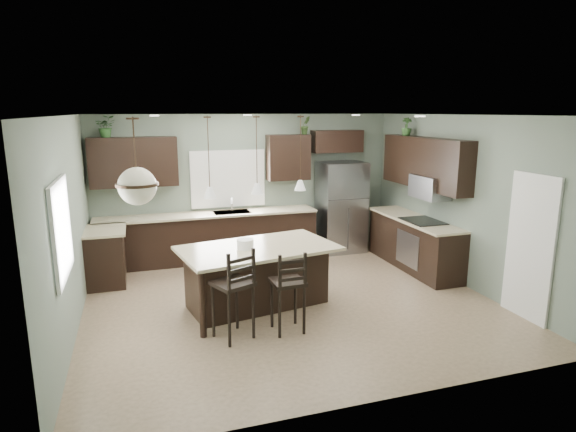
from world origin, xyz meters
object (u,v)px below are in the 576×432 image
Objects in this scene: bar_stool_center at (288,291)px; kitchen_island at (258,277)px; refrigerator at (341,207)px; plant_back_left at (106,126)px; bar_stool_left at (233,293)px; serving_dish at (245,244)px.

kitchen_island is at bearing 99.14° from bar_stool_center.
refrigerator is 4.75m from plant_back_left.
plant_back_left is at bearing 90.52° from bar_stool_left.
refrigerator is 3.52m from serving_dish.
bar_stool_left is (-0.56, -0.88, 0.14)m from kitchen_island.
plant_back_left is at bearing 125.38° from serving_dish.
serving_dish is 0.21× the size of bar_stool_center.
refrigerator reaches higher than serving_dish.
serving_dish is 3.61m from plant_back_left.
refrigerator is at bearing 54.78° from bar_stool_center.
refrigerator is 7.71× the size of serving_dish.
kitchen_island is (-2.36, -2.37, -0.46)m from refrigerator.
bar_stool_center reaches higher than kitchen_island.
serving_dish is (-2.56, -2.41, 0.07)m from refrigerator.
plant_back_left reaches higher than bar_stool_center.
refrigerator is 1.53× the size of bar_stool_left.
refrigerator is 3.38m from kitchen_island.
serving_dish is at bearing 111.43° from bar_stool_center.
plant_back_left is (-2.07, 2.61, 2.13)m from kitchen_island.
bar_stool_center is (0.17, -0.90, 0.10)m from kitchen_island.
refrigerator is 0.83× the size of kitchen_island.
bar_stool_left reaches higher than bar_stool_center.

